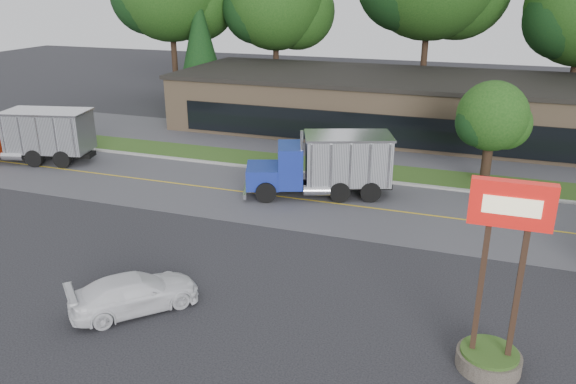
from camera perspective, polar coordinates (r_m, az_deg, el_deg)
name	(u,v)px	position (r m, az deg, el deg)	size (l,w,h in m)	color
ground	(212,273)	(22.84, -7.75, -8.20)	(140.00, 140.00, 0.00)	#36363C
road	(287,198)	(30.36, -0.10, -0.58)	(60.00, 8.00, 0.02)	#59595F
center_line	(287,198)	(30.36, -0.10, -0.58)	(60.00, 0.12, 0.01)	gold
curb	(310,174)	(34.12, 2.26, 1.80)	(60.00, 0.30, 0.12)	#9E9E99
grass_verge	(319,166)	(35.76, 3.12, 2.67)	(60.00, 3.40, 0.03)	#2C541D
far_parking	(338,146)	(40.38, 5.14, 4.69)	(60.00, 7.00, 0.02)	#59595F
strip_mall	(383,104)	(45.23, 9.65, 8.79)	(32.00, 12.00, 4.00)	#8E7457
bilo_sign	(496,309)	(17.63, 20.37, -11.11)	(2.20, 1.90, 5.95)	#6B6054
tree_far_b	(278,4)	(55.36, -1.07, 18.58)	(10.03, 9.44, 14.31)	#382619
evergreen_left	(200,43)	(54.35, -8.92, 14.69)	(4.56, 4.56, 10.37)	#382619
tree_verge	(493,119)	(33.53, 20.12, 6.94)	(4.16, 3.91, 5.93)	#382619
dump_truck_red	(31,134)	(39.76, -24.65, 5.35)	(9.15, 4.41, 3.36)	black
dump_truck_blue	(327,163)	(30.30, 4.02, 2.94)	(8.11, 4.99, 3.36)	black
rally_car	(135,293)	(20.79, -15.32, -9.83)	(1.82, 4.48, 1.30)	white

